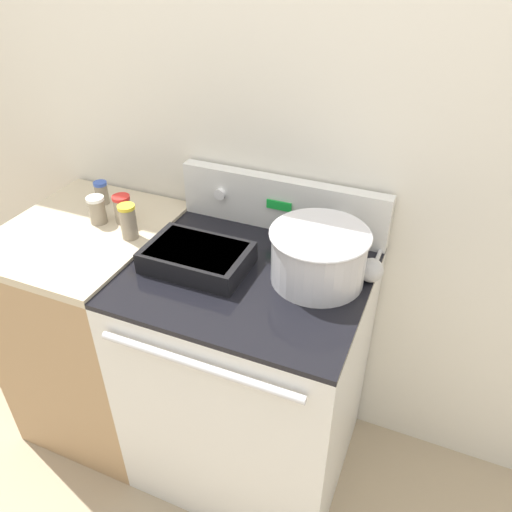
# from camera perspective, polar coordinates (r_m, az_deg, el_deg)

# --- Properties ---
(kitchen_wall) EXTENTS (8.00, 0.05, 2.50)m
(kitchen_wall) POSITION_cam_1_polar(r_m,az_deg,el_deg) (1.70, 3.97, 13.75)
(kitchen_wall) COLOR silver
(kitchen_wall) RESTS_ON ground_plane
(stove_range) EXTENTS (0.75, 0.68, 0.92)m
(stove_range) POSITION_cam_1_polar(r_m,az_deg,el_deg) (1.87, -0.78, -13.42)
(stove_range) COLOR silver
(stove_range) RESTS_ON ground_plane
(control_panel) EXTENTS (0.75, 0.07, 0.19)m
(control_panel) POSITION_cam_1_polar(r_m,az_deg,el_deg) (1.74, 3.01, 5.96)
(control_panel) COLOR silver
(control_panel) RESTS_ON stove_range
(side_counter) EXTENTS (0.55, 0.65, 0.93)m
(side_counter) POSITION_cam_1_polar(r_m,az_deg,el_deg) (2.14, -17.06, -7.74)
(side_counter) COLOR tan
(side_counter) RESTS_ON ground_plane
(mixing_bowl) EXTENTS (0.30, 0.30, 0.17)m
(mixing_bowl) POSITION_cam_1_polar(r_m,az_deg,el_deg) (1.49, 7.19, 0.27)
(mixing_bowl) COLOR silver
(mixing_bowl) RESTS_ON stove_range
(casserole_dish) EXTENTS (0.32, 0.22, 0.07)m
(casserole_dish) POSITION_cam_1_polar(r_m,az_deg,el_deg) (1.58, -6.76, -0.02)
(casserole_dish) COLOR black
(casserole_dish) RESTS_ON stove_range
(ladle) EXTENTS (0.08, 0.26, 0.08)m
(ladle) POSITION_cam_1_polar(r_m,az_deg,el_deg) (1.56, 13.09, -1.47)
(ladle) COLOR #B7B7B7
(ladle) RESTS_ON stove_range
(spice_jar_yellow_cap) EXTENTS (0.06, 0.06, 0.12)m
(spice_jar_yellow_cap) POSITION_cam_1_polar(r_m,az_deg,el_deg) (1.74, -14.38, 3.84)
(spice_jar_yellow_cap) COLOR gray
(spice_jar_yellow_cap) RESTS_ON side_counter
(spice_jar_red_cap) EXTENTS (0.06, 0.06, 0.10)m
(spice_jar_red_cap) POSITION_cam_1_polar(r_m,az_deg,el_deg) (1.84, -14.99, 5.20)
(spice_jar_red_cap) COLOR gray
(spice_jar_red_cap) RESTS_ON side_counter
(spice_jar_white_cap) EXTENTS (0.06, 0.06, 0.10)m
(spice_jar_white_cap) POSITION_cam_1_polar(r_m,az_deg,el_deg) (1.86, -17.71, 5.06)
(spice_jar_white_cap) COLOR gray
(spice_jar_white_cap) RESTS_ON side_counter
(spice_jar_blue_cap) EXTENTS (0.05, 0.05, 0.09)m
(spice_jar_blue_cap) POSITION_cam_1_polar(r_m,az_deg,el_deg) (2.00, -17.23, 6.94)
(spice_jar_blue_cap) COLOR gray
(spice_jar_blue_cap) RESTS_ON side_counter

